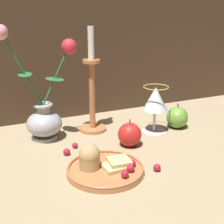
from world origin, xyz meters
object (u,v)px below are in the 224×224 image
vase (44,111)px  apple_near_glass (177,117)px  plate_with_pastries (102,166)px  candlestick (92,95)px  wine_glass (155,101)px  apple_beside_vase (130,135)px

vase → apple_near_glass: bearing=-11.7°
plate_with_pastries → apple_near_glass: bearing=27.2°
vase → plate_with_pastries: size_ratio=1.80×
vase → candlestick: 0.16m
apple_near_glass → vase: bearing=168.3°
plate_with_pastries → apple_near_glass: apple_near_glass is taller
plate_with_pastries → wine_glass: (0.25, 0.17, 0.09)m
plate_with_pastries → apple_beside_vase: 0.17m
wine_glass → apple_near_glass: 0.11m
candlestick → plate_with_pastries: bearing=-105.7°
vase → apple_beside_vase: bearing=-35.5°
candlestick → apple_beside_vase: bearing=-70.4°
vase → apple_beside_vase: (0.21, -0.15, -0.05)m
plate_with_pastries → wine_glass: 0.31m
candlestick → apple_near_glass: size_ratio=4.06×
apple_near_glass → candlestick: bearing=160.8°
vase → apple_beside_vase: size_ratio=4.19×
wine_glass → apple_near_glass: size_ratio=1.79×
wine_glass → plate_with_pastries: bearing=-145.3°
wine_glass → apple_beside_vase: bearing=-152.3°
candlestick → apple_near_glass: candlestick is taller
vase → wine_glass: size_ratio=2.27×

